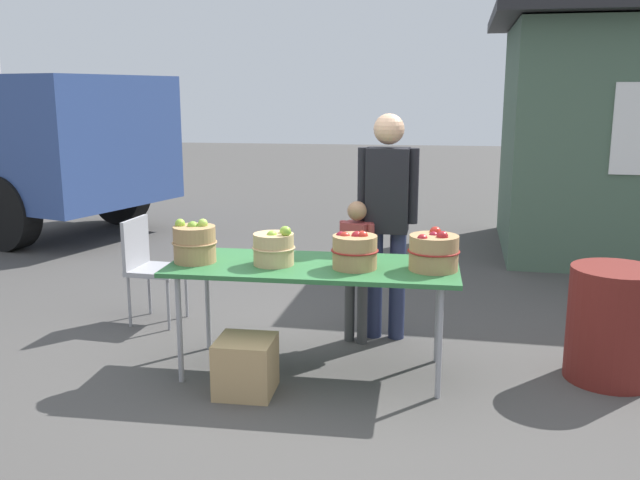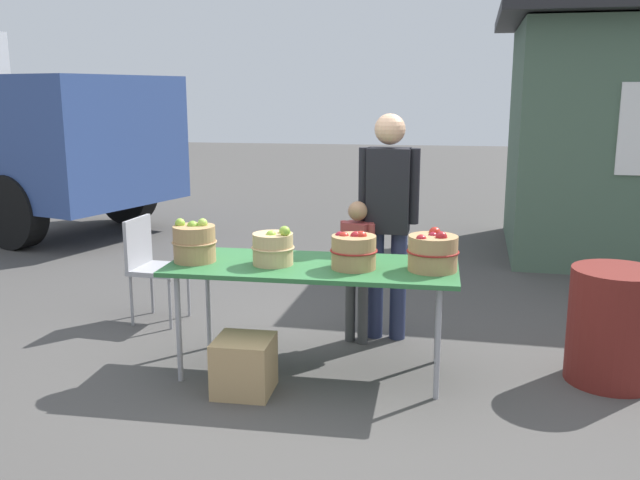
{
  "view_description": "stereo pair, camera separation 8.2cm",
  "coord_description": "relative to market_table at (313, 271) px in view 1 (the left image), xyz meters",
  "views": [
    {
      "loc": [
        0.7,
        -4.38,
        1.88
      ],
      "look_at": [
        0.0,
        0.3,
        0.85
      ],
      "focal_mm": 39.01,
      "sensor_mm": 36.0,
      "label": 1
    },
    {
      "loc": [
        0.78,
        -4.37,
        1.88
      ],
      "look_at": [
        0.0,
        0.3,
        0.85
      ],
      "focal_mm": 39.01,
      "sensor_mm": 36.0,
      "label": 2
    }
  ],
  "objects": [
    {
      "name": "apple_basket_green_0",
      "position": [
        -0.79,
        -0.05,
        0.18
      ],
      "size": [
        0.3,
        0.3,
        0.29
      ],
      "color": "#A87F51",
      "rests_on": "market_table"
    },
    {
      "name": "vendor_adult",
      "position": [
        0.44,
        0.74,
        0.3
      ],
      "size": [
        0.45,
        0.24,
        1.71
      ],
      "rotation": [
        0.0,
        0.0,
        3.11
      ],
      "color": "#262D4C",
      "rests_on": "ground"
    },
    {
      "name": "child_customer",
      "position": [
        0.23,
        0.6,
        -0.07
      ],
      "size": [
        0.27,
        0.21,
        1.08
      ],
      "rotation": [
        0.0,
        0.0,
        2.73
      ],
      "color": "#3F3F3F",
      "rests_on": "ground"
    },
    {
      "name": "apple_basket_red_1",
      "position": [
        0.78,
        -0.02,
        0.16
      ],
      "size": [
        0.33,
        0.33,
        0.26
      ],
      "color": "#A87F51",
      "rests_on": "market_table"
    },
    {
      "name": "folding_chair",
      "position": [
        -1.49,
        0.84,
        -0.2
      ],
      "size": [
        0.43,
        0.43,
        0.86
      ],
      "rotation": [
        0.0,
        0.0,
        1.48
      ],
      "color": "#99999E",
      "rests_on": "ground"
    },
    {
      "name": "ground_plane",
      "position": [
        0.0,
        0.0,
        -0.71
      ],
      "size": [
        40.0,
        40.0,
        0.0
      ],
      "primitive_type": "plane",
      "color": "#474442"
    },
    {
      "name": "trash_barrel",
      "position": [
        1.96,
        0.17,
        -0.33
      ],
      "size": [
        0.58,
        0.58,
        0.76
      ],
      "primitive_type": "cylinder",
      "color": "maroon",
      "rests_on": "ground"
    },
    {
      "name": "apple_basket_green_1",
      "position": [
        -0.25,
        -0.04,
        0.16
      ],
      "size": [
        0.29,
        0.29,
        0.27
      ],
      "color": "tan",
      "rests_on": "market_table"
    },
    {
      "name": "apple_basket_red_0",
      "position": [
        0.28,
        -0.06,
        0.16
      ],
      "size": [
        0.31,
        0.31,
        0.25
      ],
      "color": "#A87F51",
      "rests_on": "market_table"
    },
    {
      "name": "produce_crate",
      "position": [
        -0.37,
        -0.4,
        -0.53
      ],
      "size": [
        0.36,
        0.36,
        0.36
      ],
      "primitive_type": "cube",
      "color": "tan",
      "rests_on": "ground"
    },
    {
      "name": "market_table",
      "position": [
        0.0,
        0.0,
        0.0
      ],
      "size": [
        1.9,
        0.76,
        0.75
      ],
      "color": "#2D6B38",
      "rests_on": "ground"
    }
  ]
}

